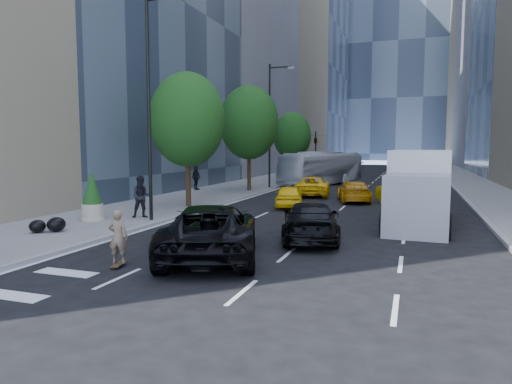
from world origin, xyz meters
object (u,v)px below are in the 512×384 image
at_px(box_truck, 419,188).
at_px(black_sedan_mercedes, 310,221).
at_px(planter_shrub, 92,197).
at_px(city_bus, 322,168).
at_px(black_sedan_lincoln, 211,231).
at_px(skateboarder, 118,240).

bearing_deg(box_truck, black_sedan_mercedes, -126.50).
bearing_deg(planter_shrub, city_bus, 77.00).
bearing_deg(black_sedan_mercedes, black_sedan_lincoln, 43.35).
distance_m(skateboarder, box_truck, 13.21).
distance_m(skateboarder, black_sedan_lincoln, 2.83).
bearing_deg(black_sedan_lincoln, skateboarder, 25.47).
distance_m(black_sedan_lincoln, planter_shrub, 8.71).
bearing_deg(black_sedan_lincoln, black_sedan_mercedes, -143.17).
bearing_deg(city_bus, black_sedan_mercedes, -60.39).
bearing_deg(black_sedan_lincoln, planter_shrub, -46.86).
height_order(black_sedan_mercedes, box_truck, box_truck).
xyz_separation_m(box_truck, planter_shrub, (-13.94, -4.30, -0.46)).
height_order(black_sedan_mercedes, planter_shrub, planter_shrub).
height_order(black_sedan_lincoln, black_sedan_mercedes, black_sedan_lincoln).
height_order(black_sedan_lincoln, box_truck, box_truck).
bearing_deg(planter_shrub, black_sedan_lincoln, -27.37).
bearing_deg(black_sedan_mercedes, box_truck, -142.00).
relative_size(skateboarder, planter_shrub, 0.69).
distance_m(black_sedan_mercedes, box_truck, 6.13).
distance_m(black_sedan_mercedes, planter_shrub, 10.14).
bearing_deg(black_sedan_mercedes, city_bus, -93.06).
xyz_separation_m(black_sedan_mercedes, box_truck, (3.81, 4.70, 0.97)).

